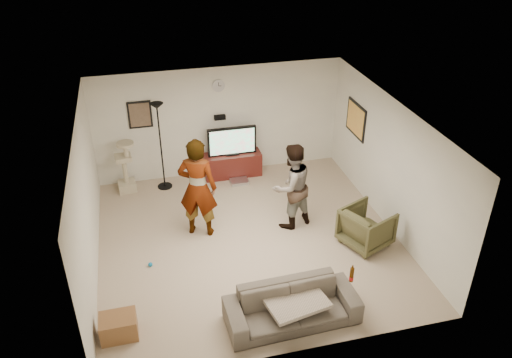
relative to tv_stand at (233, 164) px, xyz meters
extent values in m
cube|color=tan|center=(-0.22, -2.50, -0.28)|extent=(5.50, 5.50, 0.02)
cube|color=white|center=(-0.22, -2.50, 2.24)|extent=(5.50, 5.50, 0.02)
cube|color=silver|center=(-0.22, 0.25, 0.98)|extent=(5.50, 0.04, 2.50)
cube|color=silver|center=(-0.22, -5.25, 0.98)|extent=(5.50, 0.04, 2.50)
cube|color=silver|center=(-2.97, -2.50, 0.98)|extent=(0.04, 5.50, 2.50)
cube|color=silver|center=(2.53, -2.50, 0.98)|extent=(0.04, 5.50, 2.50)
cylinder|color=white|center=(-0.22, 0.22, 1.83)|extent=(0.26, 0.04, 0.26)
cube|color=black|center=(-0.22, 0.19, 1.11)|extent=(0.25, 0.10, 0.10)
cube|color=brown|center=(-1.92, 0.23, 1.33)|extent=(0.42, 0.03, 0.52)
cube|color=#F1A548|center=(2.51, -0.90, 1.23)|extent=(0.03, 0.78, 0.62)
cube|color=#431410|center=(0.00, 0.00, 0.00)|extent=(1.29, 0.45, 0.54)
cube|color=#B9BAC2|center=(0.07, -0.40, -0.23)|extent=(0.40, 0.30, 0.07)
cube|color=black|center=(0.00, 0.00, 0.59)|extent=(1.09, 0.08, 0.65)
cube|color=#39E696|center=(0.00, -0.04, 0.59)|extent=(1.01, 0.01, 0.57)
cylinder|color=black|center=(-1.57, -0.16, 0.72)|extent=(0.32, 0.32, 1.97)
cube|color=#B5A98A|center=(-2.38, -0.10, 0.31)|extent=(0.41, 0.41, 1.17)
imported|color=#B0AFB4|center=(-1.06, -2.03, 0.72)|extent=(0.85, 0.71, 1.98)
imported|color=#2C4B8A|center=(0.70, -2.20, 0.60)|extent=(1.01, 0.90, 1.73)
imported|color=#524A40|center=(-0.05, -4.66, 0.03)|extent=(2.04, 0.85, 0.59)
cube|color=tan|center=(0.00, -4.66, 0.13)|extent=(1.02, 0.86, 0.06)
cylinder|color=#412204|center=(0.88, -4.66, 0.45)|extent=(0.06, 0.06, 0.25)
imported|color=#424024|center=(1.86, -3.14, 0.10)|extent=(1.06, 1.05, 0.74)
cube|color=brown|center=(-2.62, -4.33, -0.09)|extent=(0.54, 0.41, 0.36)
sphere|color=#116EA7|center=(-2.07, -2.84, -0.23)|extent=(0.08, 0.08, 0.08)
camera|label=1|loc=(-1.97, -10.07, 5.57)|focal=35.83mm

